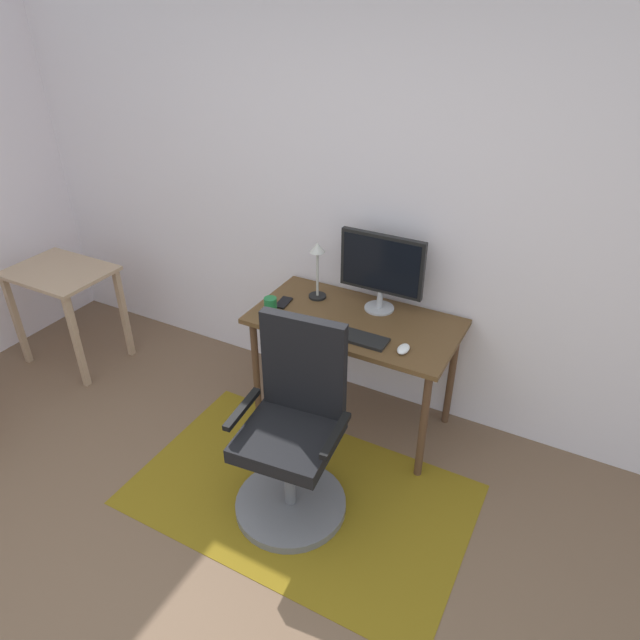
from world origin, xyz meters
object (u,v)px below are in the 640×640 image
object	(u,v)px
desk_lamp	(317,262)
cell_phone	(283,303)
office_chair	(293,443)
computer_mouse	(403,349)
side_table	(63,287)
monitor	(382,267)
desk	(355,332)
keyboard	(350,335)
coffee_cup	(271,306)

from	to	relation	value
desk_lamp	cell_phone	bearing A→B (deg)	-131.63
desk_lamp	office_chair	xyz separation A→B (m)	(0.34, -0.90, -0.58)
computer_mouse	cell_phone	xyz separation A→B (m)	(-0.84, 0.15, -0.01)
desk_lamp	side_table	bearing A→B (deg)	-165.07
monitor	desk_lamp	bearing A→B (deg)	-173.35
monitor	office_chair	distance (m)	1.13
desk	computer_mouse	bearing A→B (deg)	-26.21
desk	keyboard	size ratio (longest dim) A/B	2.83
computer_mouse	desk_lamp	distance (m)	0.80
monitor	office_chair	world-z (taller)	monitor
desk	computer_mouse	distance (m)	0.43
coffee_cup	office_chair	bearing A→B (deg)	-50.08
desk_lamp	keyboard	bearing A→B (deg)	-39.80
coffee_cup	desk_lamp	bearing A→B (deg)	64.69
monitor	office_chair	size ratio (longest dim) A/B	0.47
monitor	computer_mouse	distance (m)	0.54
keyboard	computer_mouse	xyz separation A→B (m)	(0.31, 0.00, 0.01)
monitor	computer_mouse	size ratio (longest dim) A/B	4.92
desk	computer_mouse	size ratio (longest dim) A/B	11.71
monitor	side_table	xyz separation A→B (m)	(-2.19, -0.52, -0.44)
desk	side_table	size ratio (longest dim) A/B	1.65
desk	keyboard	distance (m)	0.22
office_chair	side_table	size ratio (longest dim) A/B	1.48
coffee_cup	office_chair	size ratio (longest dim) A/B	0.10
computer_mouse	coffee_cup	xyz separation A→B (m)	(-0.84, 0.00, 0.04)
desk	office_chair	bearing A→B (deg)	-88.51
keyboard	desk_lamp	world-z (taller)	desk_lamp
coffee_cup	office_chair	xyz separation A→B (m)	(0.49, -0.59, -0.39)
cell_phone	side_table	world-z (taller)	cell_phone
desk	computer_mouse	world-z (taller)	computer_mouse
computer_mouse	cell_phone	distance (m)	0.85
monitor	computer_mouse	world-z (taller)	monitor
keyboard	cell_phone	world-z (taller)	keyboard
keyboard	desk_lamp	distance (m)	0.55
office_chair	keyboard	bearing A→B (deg)	80.49
office_chair	desk	bearing A→B (deg)	85.63
desk	keyboard	bearing A→B (deg)	-72.76
keyboard	side_table	distance (m)	2.18
computer_mouse	side_table	size ratio (longest dim) A/B	0.14
cell_phone	office_chair	size ratio (longest dim) A/B	0.13
desk_lamp	office_chair	distance (m)	1.12
side_table	office_chair	bearing A→B (deg)	-11.19
cell_phone	desk	bearing A→B (deg)	-2.70
monitor	desk_lamp	size ratio (longest dim) A/B	1.38
cell_phone	keyboard	bearing A→B (deg)	-22.66
desk	side_table	bearing A→B (deg)	-170.76
office_chair	side_table	world-z (taller)	office_chair
computer_mouse	desk	bearing A→B (deg)	153.79
computer_mouse	office_chair	world-z (taller)	office_chair
desk_lamp	desk	bearing A→B (deg)	-22.36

